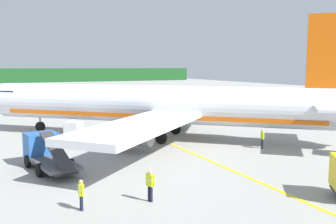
{
  "coord_description": "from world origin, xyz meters",
  "views": [
    {
      "loc": [
        11.99,
        -16.38,
        7.28
      ],
      "look_at": [
        26.46,
        14.16,
        3.09
      ],
      "focal_mm": 39.08,
      "sensor_mm": 36.0,
      "label": 1
    }
  ],
  "objects_px": {
    "service_truck_baggage": "(46,152)",
    "crew_supervisor": "(150,183)",
    "crew_loader_left": "(92,138)",
    "crew_marshaller": "(81,192)",
    "crew_loader_right": "(262,137)",
    "airliner_foreground": "(160,105)",
    "cargo_container_near": "(74,131)"
  },
  "relations": [
    {
      "from": "service_truck_baggage",
      "to": "crew_supervisor",
      "type": "height_order",
      "value": "service_truck_baggage"
    },
    {
      "from": "crew_loader_left",
      "to": "crew_supervisor",
      "type": "height_order",
      "value": "crew_supervisor"
    },
    {
      "from": "crew_marshaller",
      "to": "crew_loader_right",
      "type": "relative_size",
      "value": 0.92
    },
    {
      "from": "airliner_foreground",
      "to": "cargo_container_near",
      "type": "xyz_separation_m",
      "value": [
        -8.21,
        2.77,
        -2.46
      ]
    },
    {
      "from": "airliner_foreground",
      "to": "crew_loader_left",
      "type": "xyz_separation_m",
      "value": [
        -7.45,
        -1.77,
        -2.44
      ]
    },
    {
      "from": "airliner_foreground",
      "to": "service_truck_baggage",
      "type": "bearing_deg",
      "value": -151.69
    },
    {
      "from": "service_truck_baggage",
      "to": "cargo_container_near",
      "type": "relative_size",
      "value": 2.95
    },
    {
      "from": "service_truck_baggage",
      "to": "crew_loader_right",
      "type": "xyz_separation_m",
      "value": [
        18.3,
        -1.74,
        -0.14
      ]
    },
    {
      "from": "service_truck_baggage",
      "to": "crew_loader_left",
      "type": "distance_m",
      "value": 6.49
    },
    {
      "from": "crew_marshaller",
      "to": "crew_loader_left",
      "type": "height_order",
      "value": "crew_loader_left"
    },
    {
      "from": "cargo_container_near",
      "to": "crew_marshaller",
      "type": "height_order",
      "value": "cargo_container_near"
    },
    {
      "from": "airliner_foreground",
      "to": "crew_marshaller",
      "type": "bearing_deg",
      "value": -126.2
    },
    {
      "from": "crew_loader_left",
      "to": "crew_supervisor",
      "type": "bearing_deg",
      "value": -91.14
    },
    {
      "from": "crew_marshaller",
      "to": "crew_supervisor",
      "type": "height_order",
      "value": "crew_supervisor"
    },
    {
      "from": "airliner_foreground",
      "to": "service_truck_baggage",
      "type": "xyz_separation_m",
      "value": [
        -11.95,
        -6.44,
        -2.22
      ]
    },
    {
      "from": "airliner_foreground",
      "to": "cargo_container_near",
      "type": "relative_size",
      "value": 14.27
    },
    {
      "from": "service_truck_baggage",
      "to": "crew_loader_right",
      "type": "height_order",
      "value": "service_truck_baggage"
    },
    {
      "from": "service_truck_baggage",
      "to": "airliner_foreground",
      "type": "bearing_deg",
      "value": 28.31
    },
    {
      "from": "crew_marshaller",
      "to": "crew_loader_right",
      "type": "distance_m",
      "value": 19.18
    },
    {
      "from": "crew_loader_right",
      "to": "service_truck_baggage",
      "type": "bearing_deg",
      "value": 174.57
    },
    {
      "from": "airliner_foreground",
      "to": "crew_marshaller",
      "type": "xyz_separation_m",
      "value": [
        -11.37,
        -15.53,
        -2.44
      ]
    },
    {
      "from": "crew_supervisor",
      "to": "crew_loader_left",
      "type": "bearing_deg",
      "value": 88.86
    },
    {
      "from": "cargo_container_near",
      "to": "crew_loader_right",
      "type": "bearing_deg",
      "value": -36.95
    },
    {
      "from": "crew_supervisor",
      "to": "cargo_container_near",
      "type": "bearing_deg",
      "value": 91.46
    },
    {
      "from": "cargo_container_near",
      "to": "crew_marshaller",
      "type": "xyz_separation_m",
      "value": [
        -3.16,
        -18.31,
        0.01
      ]
    },
    {
      "from": "crew_loader_right",
      "to": "crew_supervisor",
      "type": "bearing_deg",
      "value": -151.2
    },
    {
      "from": "airliner_foreground",
      "to": "crew_loader_left",
      "type": "bearing_deg",
      "value": -166.67
    },
    {
      "from": "airliner_foreground",
      "to": "crew_marshaller",
      "type": "height_order",
      "value": "airliner_foreground"
    },
    {
      "from": "crew_marshaller",
      "to": "service_truck_baggage",
      "type": "bearing_deg",
      "value": 93.68
    },
    {
      "from": "airliner_foreground",
      "to": "crew_loader_right",
      "type": "xyz_separation_m",
      "value": [
        6.35,
        -8.18,
        -2.36
      ]
    },
    {
      "from": "cargo_container_near",
      "to": "crew_loader_left",
      "type": "height_order",
      "value": "cargo_container_near"
    },
    {
      "from": "crew_loader_right",
      "to": "crew_marshaller",
      "type": "bearing_deg",
      "value": -157.45
    }
  ]
}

